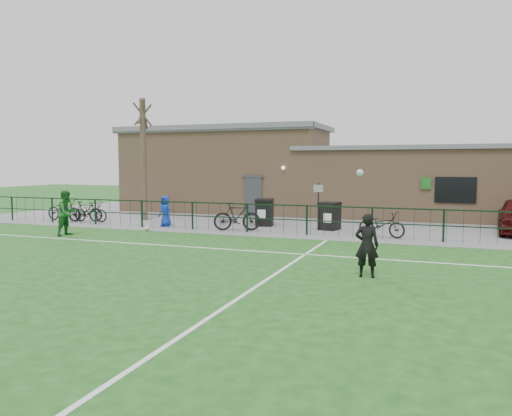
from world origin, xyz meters
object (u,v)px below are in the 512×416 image
(bicycle_c, at_px, (91,212))
(outfield_player, at_px, (67,213))
(spectator_child, at_px, (165,211))
(sign_post, at_px, (318,207))
(ball_ground, at_px, (147,228))
(bicycle_b, at_px, (85,212))
(bicycle_a, at_px, (64,210))
(bare_tree, at_px, (143,160))
(bicycle_d, at_px, (237,216))
(wheelie_bin_left, at_px, (265,213))
(bicycle_e, at_px, (382,224))
(wheelie_bin_right, at_px, (330,217))

(bicycle_c, bearing_deg, outfield_player, -154.45)
(bicycle_c, distance_m, spectator_child, 4.35)
(sign_post, distance_m, bicycle_c, 11.05)
(ball_ground, bearing_deg, bicycle_b, 159.17)
(sign_post, bearing_deg, bicycle_a, -176.38)
(bare_tree, bearing_deg, bicycle_a, -153.60)
(bicycle_c, bearing_deg, bicycle_d, -95.89)
(outfield_player, bearing_deg, ball_ground, -41.25)
(bicycle_a, relative_size, outfield_player, 1.15)
(spectator_child, bearing_deg, bicycle_d, 14.17)
(bare_tree, bearing_deg, bicycle_c, -139.39)
(sign_post, bearing_deg, spectator_child, -170.80)
(bare_tree, xyz_separation_m, bicycle_c, (-1.93, -1.66, -2.51))
(spectator_child, bearing_deg, sign_post, 26.11)
(bare_tree, xyz_separation_m, bicycle_a, (-3.48, -1.73, -2.45))
(bicycle_b, relative_size, bicycle_c, 0.91)
(wheelie_bin_left, xyz_separation_m, spectator_child, (-4.05, -1.80, 0.12))
(bicycle_c, height_order, spectator_child, spectator_child)
(outfield_player, height_order, ball_ground, outfield_player)
(wheelie_bin_left, relative_size, bicycle_e, 0.62)
(bicycle_a, bearing_deg, outfield_player, -134.15)
(bicycle_b, height_order, ball_ground, bicycle_b)
(wheelie_bin_left, distance_m, spectator_child, 4.43)
(bicycle_b, relative_size, bicycle_d, 0.84)
(sign_post, distance_m, bicycle_b, 11.30)
(bicycle_d, bearing_deg, bicycle_e, -108.85)
(bicycle_a, bearing_deg, wheelie_bin_left, -78.20)
(sign_post, bearing_deg, outfield_player, -151.87)
(wheelie_bin_right, distance_m, bicycle_a, 13.03)
(bicycle_b, xyz_separation_m, ball_ground, (4.56, -1.73, -0.40))
(bicycle_a, xyz_separation_m, bicycle_d, (9.41, -0.46, 0.06))
(ball_ground, bearing_deg, wheelie_bin_right, 22.21)
(bicycle_b, xyz_separation_m, spectator_child, (4.57, -0.26, 0.19))
(wheelie_bin_left, height_order, wheelie_bin_right, wheelie_bin_left)
(bicycle_b, height_order, bicycle_c, bicycle_b)
(wheelie_bin_right, relative_size, ball_ground, 4.85)
(bare_tree, distance_m, bicycle_d, 6.75)
(spectator_child, bearing_deg, bicycle_a, -165.89)
(wheelie_bin_right, distance_m, bicycle_c, 11.48)
(bare_tree, height_order, ball_ground, bare_tree)
(wheelie_bin_left, xyz_separation_m, bicycle_d, (-0.52, -1.97, 0.03))
(bicycle_a, distance_m, spectator_child, 5.89)
(bicycle_b, relative_size, outfield_player, 0.93)
(bicycle_b, bearing_deg, ball_ground, -131.91)
(bicycle_d, xyz_separation_m, bicycle_e, (5.87, 0.17, -0.11))
(wheelie_bin_right, relative_size, spectator_child, 0.79)
(sign_post, xyz_separation_m, spectator_child, (-6.68, -1.08, -0.32))
(bicycle_a, relative_size, bicycle_b, 1.23)
(ball_ground, bearing_deg, spectator_child, 89.38)
(bare_tree, xyz_separation_m, outfield_player, (0.18, -5.70, -2.12))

